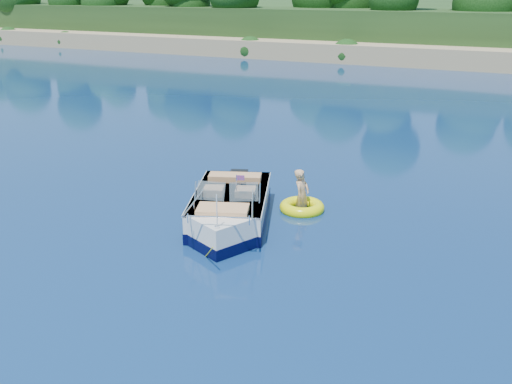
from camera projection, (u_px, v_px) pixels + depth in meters
ground at (168, 233)px, 14.43m from camera, size 160.00×160.00×0.00m
shoreline at (467, 30)px, 68.22m from camera, size 170.00×59.00×6.00m
motorboat at (229, 212)px, 14.87m from camera, size 3.04×5.06×1.77m
tow_tube at (302, 207)px, 15.88m from camera, size 1.61×1.61×0.33m
boy at (302, 209)px, 15.99m from camera, size 0.41×0.85×1.64m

